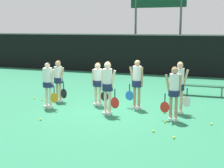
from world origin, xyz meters
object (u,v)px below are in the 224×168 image
at_px(scoreboard, 158,7).
at_px(player_2, 174,89).
at_px(tennis_ball_4, 165,112).
at_px(tennis_ball_5, 174,138).
at_px(player_4, 98,80).
at_px(tennis_ball_2, 165,122).
at_px(tennis_ball_7, 42,100).
at_px(player_6, 180,83).
at_px(bench_courtside, 201,87).
at_px(player_1, 108,83).
at_px(tennis_ball_0, 153,131).
at_px(player_0, 48,81).
at_px(tennis_ball_1, 110,106).
at_px(player_5, 137,80).
at_px(player_3, 58,78).
at_px(tennis_ball_9, 46,102).
at_px(tennis_ball_8, 34,98).
at_px(tennis_ball_6, 212,124).
at_px(tennis_ball_3, 41,119).

relative_size(scoreboard, player_2, 3.12).
xyz_separation_m(tennis_ball_4, tennis_ball_5, (0.67, -2.42, -0.00)).
height_order(player_2, player_4, player_2).
relative_size(player_2, tennis_ball_2, 26.42).
bearing_deg(tennis_ball_7, player_6, -0.29).
height_order(bench_courtside, player_1, player_1).
bearing_deg(bench_courtside, tennis_ball_7, -153.08).
bearing_deg(tennis_ball_0, bench_courtside, 80.19).
relative_size(player_6, tennis_ball_5, 26.57).
distance_m(player_0, player_1, 2.38).
bearing_deg(tennis_ball_7, scoreboard, 74.02).
distance_m(bench_courtside, tennis_ball_1, 4.38).
bearing_deg(player_4, player_1, -53.14).
distance_m(player_1, player_5, 1.30).
height_order(player_3, tennis_ball_9, player_3).
relative_size(scoreboard, player_1, 2.98).
distance_m(player_3, tennis_ball_8, 1.52).
height_order(scoreboard, player_6, scoreboard).
xyz_separation_m(player_0, player_6, (4.63, 0.84, 0.06)).
distance_m(player_6, tennis_ball_9, 5.21).
height_order(tennis_ball_1, tennis_ball_6, tennis_ball_6).
distance_m(player_4, tennis_ball_6, 4.43).
height_order(player_2, tennis_ball_6, player_2).
distance_m(player_1, tennis_ball_3, 2.49).
bearing_deg(tennis_ball_5, tennis_ball_8, 155.34).
xyz_separation_m(player_6, tennis_ball_7, (-5.48, 0.03, -1.02)).
xyz_separation_m(player_6, tennis_ball_6, (1.13, -1.05, -1.02)).
bearing_deg(bench_courtside, tennis_ball_9, -149.49).
bearing_deg(player_4, player_0, -148.60).
bearing_deg(player_3, tennis_ball_2, -7.08).
bearing_deg(player_3, tennis_ball_4, 5.90).
height_order(bench_courtside, tennis_ball_6, bench_courtside).
xyz_separation_m(tennis_ball_0, tennis_ball_4, (-0.04, 2.08, 0.00)).
bearing_deg(tennis_ball_4, tennis_ball_3, -149.06).
height_order(tennis_ball_3, tennis_ball_5, same).
xyz_separation_m(scoreboard, tennis_ball_5, (2.94, -12.29, -4.18)).
bearing_deg(tennis_ball_9, tennis_ball_7, 143.99).
height_order(player_2, tennis_ball_4, player_2).
bearing_deg(tennis_ball_8, tennis_ball_3, -53.22).
bearing_deg(tennis_ball_1, tennis_ball_6, -16.45).
bearing_deg(tennis_ball_3, player_5, 44.81).
xyz_separation_m(tennis_ball_7, tennis_ball_8, (-0.49, 0.19, -0.00)).
bearing_deg(tennis_ball_9, player_3, 52.78).
bearing_deg(scoreboard, player_0, -100.35).
bearing_deg(tennis_ball_1, player_6, -0.67).
distance_m(tennis_ball_4, tennis_ball_5, 2.51).
relative_size(player_3, tennis_ball_3, 24.39).
relative_size(player_5, tennis_ball_5, 26.51).
height_order(scoreboard, tennis_ball_5, scoreboard).
bearing_deg(tennis_ball_3, player_3, 106.06).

